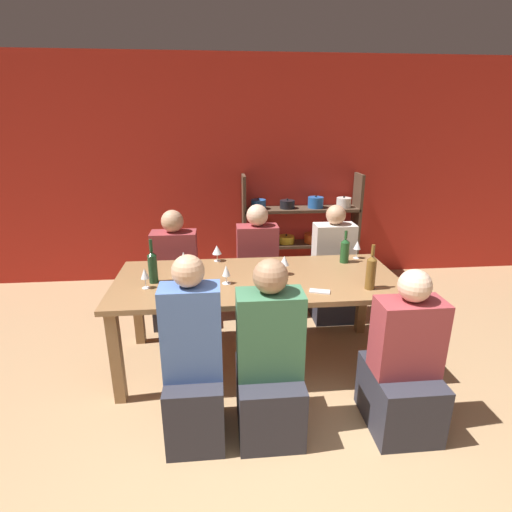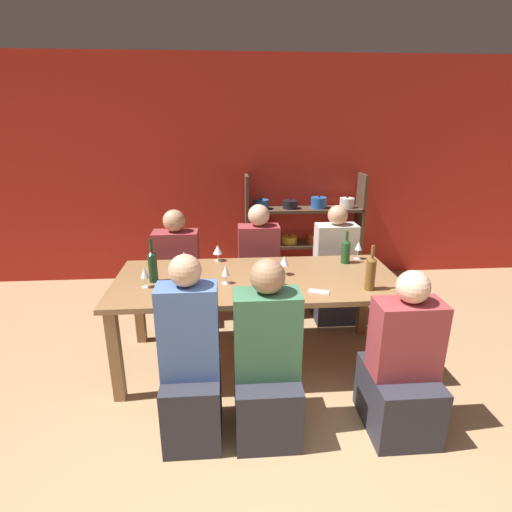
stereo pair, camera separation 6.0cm
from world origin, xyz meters
The scene contains 21 objects.
wall_back_red centered at (0.00, 3.83, 1.35)m, with size 8.80×0.06×2.70m.
shelf_unit centered at (0.66, 3.63, 0.52)m, with size 1.46×0.30×1.35m.
dining_table centered at (-0.09, 1.78, 0.68)m, with size 2.26×0.99×0.77m.
wine_bottle_green centered at (0.72, 1.49, 0.91)m, with size 0.07×0.07×0.34m.
wine_bottle_dark centered at (0.71, 2.08, 0.89)m, with size 0.08×0.08×0.29m.
wine_bottle_amber centered at (-0.90, 1.77, 0.91)m, with size 0.07×0.07×0.35m.
wine_glass_red_a centered at (0.86, 2.17, 0.89)m, with size 0.07×0.07×0.17m.
wine_glass_white_a centered at (-0.68, 2.03, 0.88)m, with size 0.06×0.06×0.16m.
wine_glass_red_b centered at (-0.94, 1.66, 0.88)m, with size 0.06×0.06×0.16m.
wine_glass_empty_a centered at (-0.62, 1.64, 0.90)m, with size 0.08×0.08×0.18m.
wine_glass_empty_b centered at (0.13, 1.83, 0.89)m, with size 0.08×0.08×0.16m.
wine_glass_red_c centered at (-0.41, 2.21, 0.87)m, with size 0.08×0.08×0.15m.
wine_glass_white_b centered at (0.06, 1.61, 0.87)m, with size 0.08×0.08×0.14m.
wine_glass_red_d centered at (-0.34, 1.69, 0.87)m, with size 0.07×0.07×0.15m.
cell_phone centered at (0.34, 1.46, 0.78)m, with size 0.16×0.11×0.01m.
person_near_a centered at (-0.56, 0.98, 0.46)m, with size 0.36×0.45×1.25m.
person_far_a centered at (0.76, 2.57, 0.43)m, with size 0.40×0.50×1.19m.
person_near_b centered at (-0.09, 1.00, 0.44)m, with size 0.41×0.51×1.20m.
person_far_b centered at (-0.01, 2.59, 0.44)m, with size 0.40×0.51×1.20m.
person_near_c centered at (0.78, 0.95, 0.40)m, with size 0.42×0.52×1.12m.
person_far_c centered at (-0.83, 2.63, 0.42)m, with size 0.44×0.55×1.15m.
Camera 2 is at (-0.32, -1.17, 1.97)m, focal length 28.00 mm.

